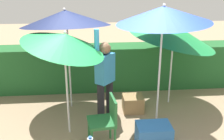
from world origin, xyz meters
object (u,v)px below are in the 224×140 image
Objects in this scene: umbrella_rainbow at (65,41)px; person_vendor at (105,77)px; chair_plastic at (106,119)px; crate_cardboard at (133,104)px; cooler_box at (153,136)px; umbrella_yellow at (163,15)px; umbrella_navy at (66,18)px; umbrella_orange at (174,32)px.

person_vendor is (0.68, 0.35, -0.79)m from umbrella_rainbow.
chair_plastic is 1.39m from crate_cardboard.
chair_plastic is 1.56× the size of cooler_box.
cooler_box is at bearing -8.02° from chair_plastic.
cooler_box is 1.35× the size of crate_cardboard.
umbrella_yellow is at bearing 2.96° from umbrella_rainbow.
chair_plastic is at bearing -65.64° from umbrella_navy.
cooler_box is 1.29m from crate_cardboard.
umbrella_navy is at bearing -179.20° from umbrella_orange.
crate_cardboard is at bearing 96.03° from cooler_box.
umbrella_navy is 2.80m from cooler_box.
umbrella_orange reaches higher than cooler_box.
umbrella_navy is at bearing 92.69° from umbrella_rainbow.
umbrella_orange reaches higher than chair_plastic.
umbrella_orange is at bearing 22.29° from crate_cardboard.
umbrella_rainbow is at bearing -152.90° from person_vendor.
umbrella_rainbow reaches higher than person_vendor.
umbrella_orange is at bearing 65.40° from cooler_box.
umbrella_orange is (2.19, 1.04, -0.11)m from umbrella_rainbow.
crate_cardboard is at bearing 27.51° from umbrella_rainbow.
cooler_box is at bearing -83.97° from crate_cardboard.
person_vendor is 3.29× the size of cooler_box.
cooler_box is (-0.76, -1.65, -1.40)m from umbrella_orange.
umbrella_yellow is at bearing -118.70° from umbrella_orange.
person_vendor is 1.42m from cooler_box.
chair_plastic is at bearing -135.24° from umbrella_orange.
umbrella_rainbow is 2.17m from cooler_box.
person_vendor is at bearing -41.96° from umbrella_navy.
umbrella_orange is 1.74m from crate_cardboard.
umbrella_yellow is (-0.52, -0.95, 0.51)m from umbrella_orange.
umbrella_orange reaches higher than person_vendor.
chair_plastic is at bearing 171.98° from cooler_box.
umbrella_navy reaches higher than cooler_box.
umbrella_navy is 3.89× the size of cooler_box.
umbrella_yellow is at bearing -57.89° from crate_cardboard.
umbrella_orange is 0.91× the size of umbrella_navy.
person_vendor is (-0.98, 0.26, -1.19)m from umbrella_yellow.
umbrella_rainbow is 2.13m from crate_cardboard.
umbrella_orange is 2.45m from chair_plastic.
umbrella_yellow is at bearing 29.60° from chair_plastic.
umbrella_orange reaches higher than crate_cardboard.
umbrella_yellow is 1.56m from person_vendor.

